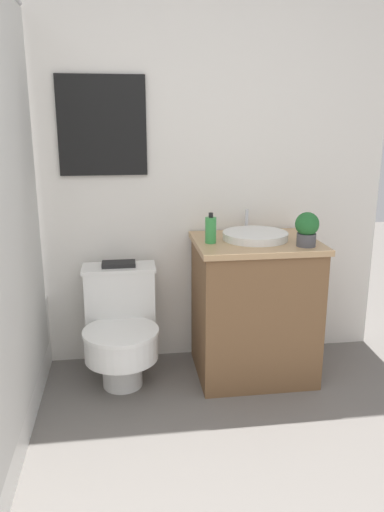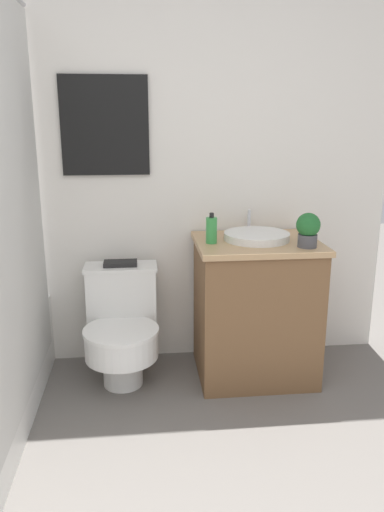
{
  "view_description": "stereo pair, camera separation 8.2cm",
  "coord_description": "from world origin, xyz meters",
  "px_view_note": "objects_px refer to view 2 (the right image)",
  "views": [
    {
      "loc": [
        0.0,
        -0.58,
        1.42
      ],
      "look_at": [
        0.34,
        1.82,
        0.75
      ],
      "focal_mm": 35.0,
      "sensor_mm": 36.0,
      "label": 1
    },
    {
      "loc": [
        0.08,
        -0.59,
        1.42
      ],
      "look_at": [
        0.34,
        1.82,
        0.75
      ],
      "focal_mm": 35.0,
      "sensor_mm": 36.0,
      "label": 2
    }
  ],
  "objects_px": {
    "toilet": "(122,325)",
    "potted_plant": "(308,229)",
    "sink": "(257,236)",
    "book_on_tank": "(120,263)",
    "soap_bottle": "(211,230)"
  },
  "relations": [
    {
      "from": "soap_bottle",
      "to": "book_on_tank",
      "type": "xyz_separation_m",
      "value": [
        -0.49,
        0.17,
        -0.22
      ]
    },
    {
      "from": "sink",
      "to": "toilet",
      "type": "bearing_deg",
      "value": -179.86
    },
    {
      "from": "toilet",
      "to": "sink",
      "type": "distance_m",
      "value": 0.89
    },
    {
      "from": "toilet",
      "to": "book_on_tank",
      "type": "height_order",
      "value": "book_on_tank"
    },
    {
      "from": "sink",
      "to": "book_on_tank",
      "type": "relative_size",
      "value": 2.11
    },
    {
      "from": "sink",
      "to": "potted_plant",
      "type": "height_order",
      "value": "potted_plant"
    },
    {
      "from": "toilet",
      "to": "soap_bottle",
      "type": "bearing_deg",
      "value": -5.41
    },
    {
      "from": "toilet",
      "to": "book_on_tank",
      "type": "xyz_separation_m",
      "value": [
        -0.0,
        0.13,
        0.32
      ]
    },
    {
      "from": "soap_bottle",
      "to": "potted_plant",
      "type": "relative_size",
      "value": 0.91
    },
    {
      "from": "toilet",
      "to": "soap_bottle",
      "type": "distance_m",
      "value": 0.73
    },
    {
      "from": "sink",
      "to": "book_on_tank",
      "type": "xyz_separation_m",
      "value": [
        -0.74,
        0.13,
        -0.17
      ]
    },
    {
      "from": "potted_plant",
      "to": "book_on_tank",
      "type": "relative_size",
      "value": 0.96
    },
    {
      "from": "toilet",
      "to": "potted_plant",
      "type": "relative_size",
      "value": 3.53
    },
    {
      "from": "toilet",
      "to": "soap_bottle",
      "type": "height_order",
      "value": "soap_bottle"
    },
    {
      "from": "potted_plant",
      "to": "toilet",
      "type": "bearing_deg",
      "value": 169.29
    }
  ]
}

